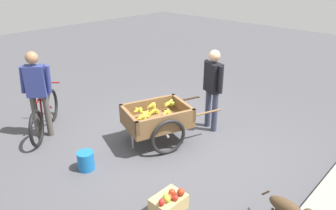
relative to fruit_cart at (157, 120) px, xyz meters
name	(u,v)px	position (x,y,z in m)	size (l,w,h in m)	color
ground_plane	(175,144)	(-0.15, 0.30, -0.44)	(24.00, 24.00, 0.00)	#47474C
fruit_cart	(157,120)	(0.00, 0.00, 0.00)	(1.81, 1.26, 0.72)	brown
vendor_person	(213,84)	(-1.08, 0.39, 0.49)	(0.30, 0.51, 1.56)	#333851
bicycle	(45,115)	(1.19, -1.81, -0.08)	(1.17, 1.26, 0.85)	black
cyclist_person	(37,87)	(1.29, -1.70, 0.52)	(0.40, 0.46, 1.61)	#4C4742
dog	(289,208)	(0.35, 2.60, -0.17)	(0.21, 0.67, 0.40)	#4C3823
plastic_bucket	(86,161)	(1.36, -0.21, -0.29)	(0.26, 0.26, 0.30)	#1966B2
apple_crate	(169,203)	(1.15, 1.37, -0.31)	(0.44, 0.32, 0.32)	tan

